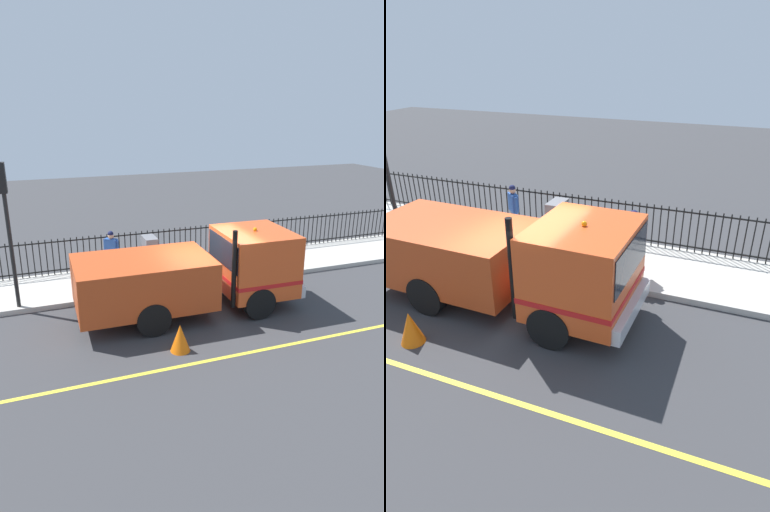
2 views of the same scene
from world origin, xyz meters
TOP-DOWN VIEW (x-y plane):
  - ground_plane at (0.00, 0.00)m, footprint 58.41×58.41m
  - sidewalk_slab at (3.05, 0.00)m, footprint 2.83×26.55m
  - lane_marking at (-2.73, 0.00)m, footprint 0.12×23.90m
  - work_truck at (0.04, 0.16)m, footprint 2.53×6.72m
  - worker_standing at (2.31, -1.98)m, footprint 0.56×0.48m
  - pedestrian_distant at (3.60, 2.28)m, footprint 0.46×0.48m
  - iron_fence at (4.32, -0.00)m, footprint 0.04×22.60m
  - traffic_light_near at (1.87, 5.48)m, footprint 0.31×0.22m
  - utility_cabinet at (3.78, 0.83)m, footprint 0.83×0.46m
  - traffic_cone at (-2.04, 1.60)m, footprint 0.51×0.51m

SIDE VIEW (x-z plane):
  - ground_plane at x=0.00m, z-range 0.00..0.00m
  - lane_marking at x=-2.73m, z-range 0.00..0.01m
  - sidewalk_slab at x=3.05m, z-range 0.00..0.16m
  - traffic_cone at x=-2.04m, z-range 0.00..0.74m
  - utility_cabinet at x=3.78m, z-range 0.16..1.39m
  - iron_fence at x=4.32m, z-range 0.17..1.50m
  - pedestrian_distant at x=3.60m, z-range 0.35..1.99m
  - worker_standing at x=2.31m, z-range 0.37..2.20m
  - work_truck at x=0.04m, z-range -0.06..2.69m
  - traffic_light_near at x=1.87m, z-range 1.06..5.40m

